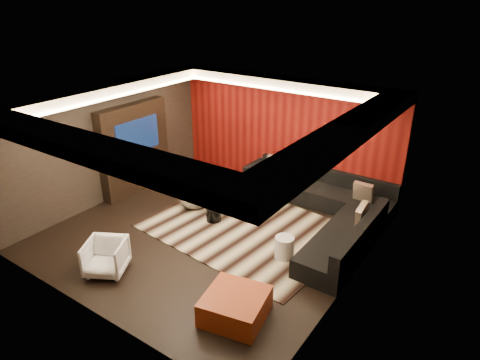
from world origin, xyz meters
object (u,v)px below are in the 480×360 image
Objects in this scene: coffee_table at (233,202)px; sectional_sofa at (326,208)px; drum_stool at (214,212)px; white_side_table at (284,248)px; armchair at (106,257)px; orange_ottoman at (235,306)px.

coffee_table is 2.15m from sectional_sofa.
white_side_table is (1.97, -0.36, 0.01)m from drum_stool.
drum_stool is at bearing -143.25° from sectional_sofa.
armchair is (-0.45, -2.56, 0.10)m from drum_stool.
drum_stool reaches higher than coffee_table.
sectional_sofa reaches higher than drum_stool.
orange_ottoman is at bearing -45.90° from drum_stool.
white_side_table is at bearing -10.47° from drum_stool.
drum_stool is 0.56× the size of armchair.
coffee_table is 2.30m from white_side_table.
white_side_table is at bearing -29.32° from coffee_table.
orange_ottoman is 1.33× the size of armchair.
drum_stool reaches higher than orange_ottoman.
sectional_sofa is at bearing 36.75° from drum_stool.
white_side_table reaches higher than orange_ottoman.
drum_stool is at bearing 169.53° from white_side_table.
orange_ottoman is (2.12, -2.19, -0.01)m from drum_stool.
armchair is (-2.41, -2.19, 0.09)m from white_side_table.
white_side_table is 1.83m from orange_ottoman.
drum_stool is at bearing -87.45° from coffee_table.
white_side_table is 3.26m from armchair.
white_side_table reaches higher than coffee_table.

